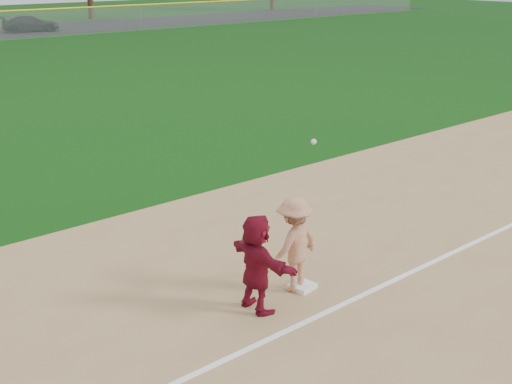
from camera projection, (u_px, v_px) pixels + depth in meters
ground at (312, 286)px, 10.99m from camera, size 160.00×160.00×0.00m
foul_line at (347, 303)px, 10.40m from camera, size 60.00×0.10×0.01m
first_base at (302, 286)px, 10.85m from camera, size 0.42×0.42×0.08m
base_runner at (257, 263)px, 9.95m from camera, size 0.53×1.51×1.61m
car_right at (30, 24)px, 50.77m from camera, size 4.68×2.80×1.27m
first_base_play at (294, 244)px, 10.59m from camera, size 1.12×0.72×2.57m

